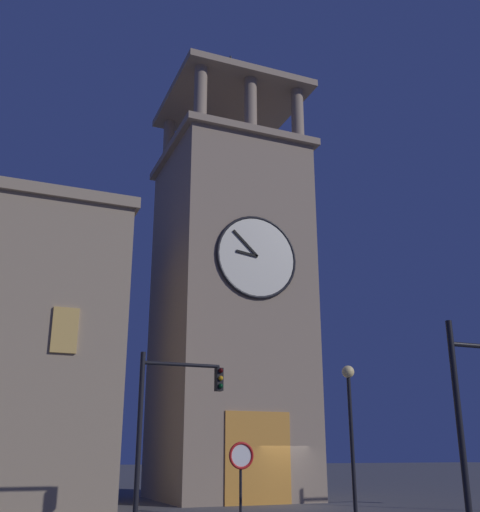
# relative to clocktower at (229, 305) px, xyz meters

# --- Properties ---
(ground_plane) EXTENTS (200.00, 200.00, 0.00)m
(ground_plane) POSITION_rel_clocktower_xyz_m (-1.35, 4.39, -9.81)
(ground_plane) COLOR #4C4C51
(clocktower) EXTENTS (7.62, 7.99, 25.73)m
(clocktower) POSITION_rel_clocktower_xyz_m (0.00, 0.00, 0.00)
(clocktower) COLOR gray
(clocktower) RESTS_ON ground_plane
(traffic_signal_far) EXTENTS (2.78, 0.41, 5.26)m
(traffic_signal_far) POSITION_rel_clocktower_xyz_m (6.23, 10.80, -6.32)
(traffic_signal_far) COLOR black
(traffic_signal_far) RESTS_ON ground_plane
(street_lamp) EXTENTS (0.44, 0.44, 5.17)m
(street_lamp) POSITION_rel_clocktower_xyz_m (-0.28, 11.08, -6.20)
(street_lamp) COLOR black
(street_lamp) RESTS_ON ground_plane
(no_horn_sign) EXTENTS (0.78, 0.14, 2.50)m
(no_horn_sign) POSITION_rel_clocktower_xyz_m (4.48, 12.59, -7.87)
(no_horn_sign) COLOR black
(no_horn_sign) RESTS_ON ground_plane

